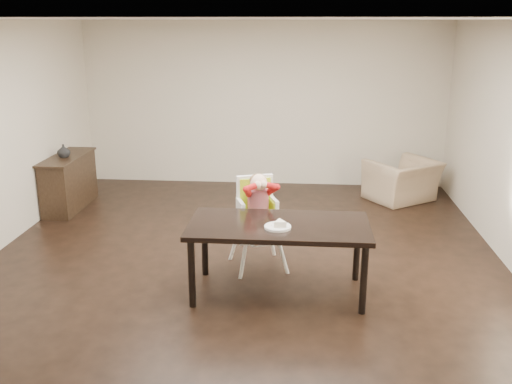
# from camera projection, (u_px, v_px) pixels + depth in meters

# --- Properties ---
(ground) EXTENTS (7.00, 7.00, 0.00)m
(ground) POSITION_uv_depth(u_px,v_px,m) (243.00, 266.00, 6.50)
(ground) COLOR black
(ground) RESTS_ON ground
(room_walls) EXTENTS (6.02, 7.02, 2.71)m
(room_walls) POSITION_uv_depth(u_px,v_px,m) (241.00, 103.00, 5.96)
(room_walls) COLOR beige
(room_walls) RESTS_ON ground
(dining_table) EXTENTS (1.80, 0.90, 0.75)m
(dining_table) POSITION_uv_depth(u_px,v_px,m) (279.00, 231.00, 5.68)
(dining_table) COLOR black
(dining_table) RESTS_ON ground
(high_chair) EXTENTS (0.58, 0.58, 1.09)m
(high_chair) POSITION_uv_depth(u_px,v_px,m) (258.00, 201.00, 6.30)
(high_chair) COLOR white
(high_chair) RESTS_ON ground
(plate) EXTENTS (0.33, 0.33, 0.07)m
(plate) POSITION_uv_depth(u_px,v_px,m) (279.00, 226.00, 5.53)
(plate) COLOR white
(plate) RESTS_ON dining_table
(armchair) EXTENTS (1.15, 1.07, 0.85)m
(armchair) POSITION_uv_depth(u_px,v_px,m) (403.00, 174.00, 8.77)
(armchair) COLOR tan
(armchair) RESTS_ON ground
(sideboard) EXTENTS (0.44, 1.26, 0.79)m
(sideboard) POSITION_uv_depth(u_px,v_px,m) (69.00, 182.00, 8.42)
(sideboard) COLOR black
(sideboard) RESTS_ON ground
(vase) EXTENTS (0.19, 0.19, 0.18)m
(vase) POSITION_uv_depth(u_px,v_px,m) (64.00, 151.00, 8.20)
(vase) COLOR #99999E
(vase) RESTS_ON sideboard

